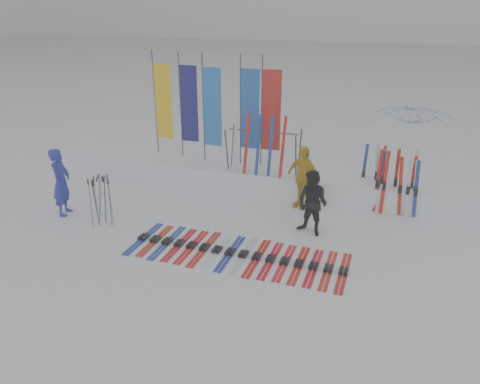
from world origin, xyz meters
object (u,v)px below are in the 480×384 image
at_px(person_black, 312,203).
at_px(tent_canopy, 409,146).
at_px(person_blue, 61,182).
at_px(ski_row, 237,253).
at_px(ski_rack, 263,145).
at_px(person_yellow, 303,177).

height_order(person_black, tent_canopy, tent_canopy).
bearing_deg(tent_canopy, person_black, -117.08).
relative_size(person_blue, ski_row, 0.37).
xyz_separation_m(tent_canopy, ski_row, (-3.38, -5.53, -1.20)).
bearing_deg(tent_canopy, person_blue, -149.20).
bearing_deg(ski_rack, tent_canopy, 24.67).
bearing_deg(ski_rack, ski_row, -82.20).
distance_m(person_yellow, ski_row, 3.21).
xyz_separation_m(person_blue, tent_canopy, (8.30, 4.95, 0.35)).
bearing_deg(tent_canopy, person_yellow, -135.53).
bearing_deg(person_black, ski_rack, 150.35).
bearing_deg(person_black, tent_canopy, 83.27).
distance_m(person_yellow, ski_rack, 1.60).
bearing_deg(ski_row, person_yellow, 75.12).
bearing_deg(person_yellow, tent_canopy, 72.89).
bearing_deg(person_yellow, ski_row, -76.46).
xyz_separation_m(person_black, person_yellow, (-0.54, 1.46, 0.07)).
bearing_deg(ski_rack, person_blue, -144.37).
bearing_deg(person_blue, tent_canopy, -76.57).
distance_m(person_blue, person_yellow, 6.21).
height_order(ski_row, ski_rack, ski_rack).
relative_size(person_blue, person_yellow, 1.03).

